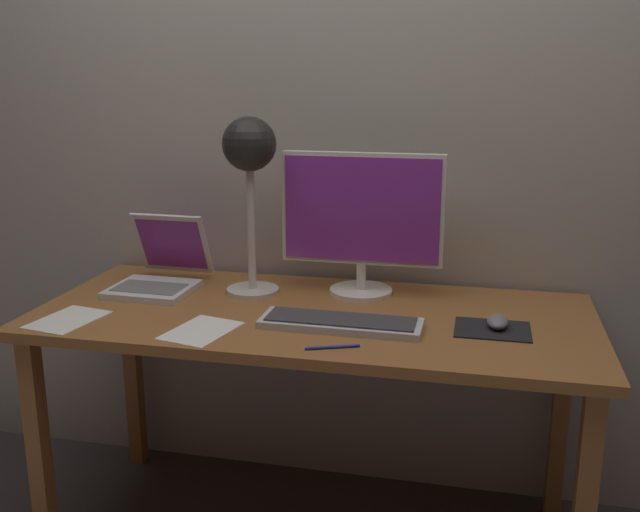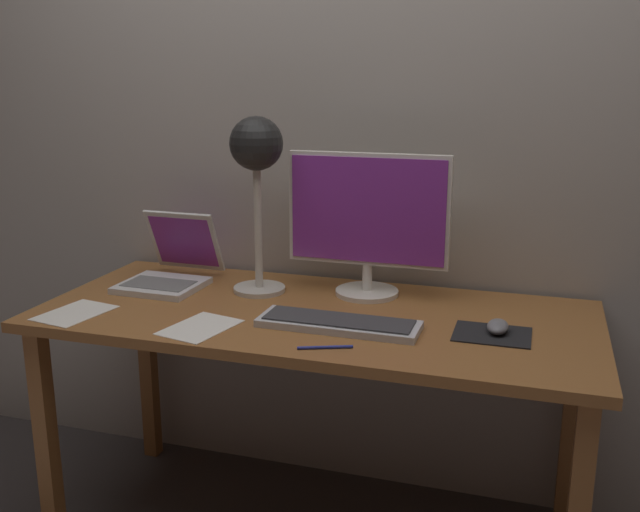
% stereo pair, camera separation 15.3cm
% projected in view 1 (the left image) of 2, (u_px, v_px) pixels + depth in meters
% --- Properties ---
extents(back_wall, '(4.80, 0.06, 2.60)m').
position_uv_depth(back_wall, '(341.00, 107.00, 2.31)').
color(back_wall, '#A8A099').
rests_on(back_wall, ground).
extents(desk, '(1.60, 0.70, 0.74)m').
position_uv_depth(desk, '(313.00, 337.00, 2.10)').
color(desk, '#935B2D').
rests_on(desk, ground).
extents(monitor, '(0.50, 0.20, 0.44)m').
position_uv_depth(monitor, '(362.00, 217.00, 2.18)').
color(monitor, silver).
rests_on(monitor, desk).
extents(keyboard_main, '(0.44, 0.15, 0.03)m').
position_uv_depth(keyboard_main, '(341.00, 323.00, 1.95)').
color(keyboard_main, silver).
rests_on(keyboard_main, desk).
extents(laptop, '(0.26, 0.32, 0.23)m').
position_uv_depth(laptop, '(162.00, 267.00, 2.31)').
color(laptop, silver).
rests_on(laptop, desk).
extents(desk_lamp, '(0.16, 0.16, 0.54)m').
position_uv_depth(desk_lamp, '(250.00, 160.00, 2.15)').
color(desk_lamp, beige).
rests_on(desk_lamp, desk).
extents(mousepad, '(0.20, 0.16, 0.00)m').
position_uv_depth(mousepad, '(492.00, 329.00, 1.93)').
color(mousepad, black).
rests_on(mousepad, desk).
extents(mouse, '(0.06, 0.10, 0.03)m').
position_uv_depth(mouse, '(498.00, 322.00, 1.93)').
color(mouse, slate).
rests_on(mouse, mousepad).
extents(paper_sheet_near_mouse, '(0.19, 0.24, 0.00)m').
position_uv_depth(paper_sheet_near_mouse, '(201.00, 331.00, 1.92)').
color(paper_sheet_near_mouse, white).
rests_on(paper_sheet_near_mouse, desk).
extents(paper_sheet_by_keyboard, '(0.18, 0.23, 0.00)m').
position_uv_depth(paper_sheet_by_keyboard, '(68.00, 320.00, 2.01)').
color(paper_sheet_by_keyboard, white).
rests_on(paper_sheet_by_keyboard, desk).
extents(pen, '(0.13, 0.06, 0.01)m').
position_uv_depth(pen, '(332.00, 347.00, 1.80)').
color(pen, '#2633A5').
rests_on(pen, desk).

